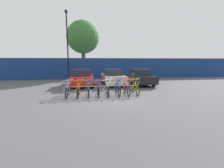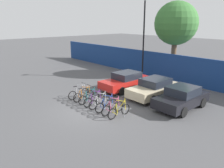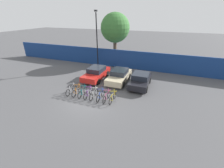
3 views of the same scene
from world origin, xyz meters
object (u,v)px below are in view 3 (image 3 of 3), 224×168
Objects in this scene: bike_rack at (92,92)px; bicycle_teal at (83,92)px; bicycle_pink at (107,97)px; car_beige at (119,76)px; bicycle_white at (94,94)px; car_black at (140,80)px; tree_behind_hoarding at (115,28)px; lamp_post at (97,38)px; bicycle_orange at (77,91)px; bicycle_yellow at (113,98)px; bicycle_purple at (88,93)px; bicycle_blue at (101,95)px; bicycle_silver at (71,90)px; car_red at (96,73)px.

bicycle_teal is (-0.85, -0.15, -0.12)m from bike_rack.
car_beige is at bearing 91.62° from bicycle_pink.
car_black is at bearing 50.87° from bicycle_white.
bicycle_white is 11.89m from tree_behind_hoarding.
bicycle_orange is at bearing -78.46° from lamp_post.
bicycle_pink is at bearing 177.77° from bicycle_yellow.
bicycle_white is (0.56, 0.00, 0.00)m from bicycle_purple.
bicycle_orange is 0.40× the size of car_beige.
car_black reaches higher than bicycle_white.
tree_behind_hoarding is (1.54, 2.80, 1.03)m from lamp_post.
bicycle_blue is at bearing -63.10° from lamp_post.
bicycle_orange is 3.00m from bicycle_pink.
bicycle_silver is 1.00× the size of bicycle_blue.
bicycle_silver reaches higher than bike_rack.
bicycle_yellow reaches higher than bike_rack.
lamp_post is (-1.67, 3.92, 3.34)m from car_red.
bicycle_orange is 5.06m from car_beige.
car_red is (-1.42, 3.91, 0.19)m from bike_rack.
bicycle_pink is (1.24, 0.00, 0.00)m from bicycle_white.
bike_rack is 4.29m from car_beige.
bicycle_yellow is 0.40× the size of car_beige.
tree_behind_hoarding is (-3.09, 10.77, 4.69)m from bicycle_pink.
lamp_post reaches higher than car_black.
car_beige and car_black have the same top height.
bicycle_orange is at bearing 178.56° from bicycle_purple.
car_red reaches higher than bicycle_white.
bicycle_orange is 1.00× the size of bicycle_yellow.
bicycle_blue is 1.00× the size of bicycle_pink.
bicycle_purple and bicycle_pink have the same top height.
tree_behind_hoarding is (-0.70, 10.77, 4.69)m from bicycle_teal.
car_red is 5.41m from lamp_post.
bike_rack is at bearing 169.86° from bicycle_blue.
car_red is at bearing 124.49° from bicycle_pink.
bicycle_purple is 9.21m from lamp_post.
bicycle_orange is at bearing 177.77° from bicycle_yellow.
car_black is 0.53× the size of lamp_post.
bicycle_white is at bearing 177.77° from bicycle_yellow.
bicycle_silver and bicycle_pink have the same top height.
car_beige is at bearing 171.68° from car_black.
lamp_post reaches higher than car_red.
car_black reaches higher than bicycle_purple.
bicycle_purple is at bearing -1.33° from bicycle_silver.
bicycle_purple is 0.24× the size of tree_behind_hoarding.
car_black is (5.13, -0.18, -0.00)m from car_red.
car_black is (4.56, 3.88, 0.31)m from bicycle_teal.
bicycle_silver is at bearing -99.46° from car_red.
lamp_post is (-4.62, 7.97, 3.65)m from bicycle_pink.
bicycle_white is at bearing 2.00° from bicycle_orange.
lamp_post reaches higher than bicycle_orange.
bike_rack is at bearing 172.89° from bicycle_pink.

